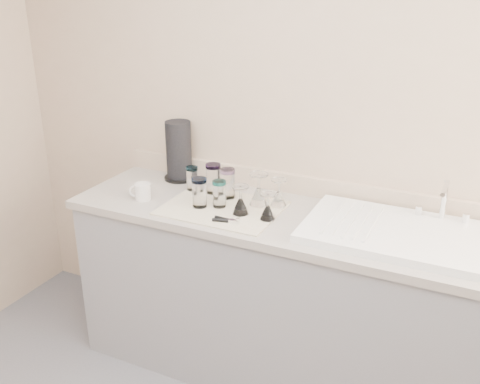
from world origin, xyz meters
The scene contains 16 objects.
room_envelope centered at (0.00, 0.00, 1.56)m, with size 3.54×3.50×2.52m.
counter_unit centered at (0.00, 1.20, 0.45)m, with size 2.06×0.62×0.90m.
sink_unit centered at (0.55, 1.20, 0.92)m, with size 0.82×0.50×0.22m.
dish_towel centered at (-0.28, 1.14, 0.90)m, with size 0.55×0.42×0.01m, color silver.
tumbler_teal centered at (-0.53, 1.28, 0.97)m, with size 0.06×0.06×0.12m.
tumbler_cyan centered at (-0.41, 1.29, 0.99)m, with size 0.08×0.08×0.15m.
tumbler_purple centered at (-0.31, 1.27, 0.98)m, with size 0.08×0.08×0.15m.
tumbler_blue centered at (-0.38, 1.11, 0.98)m, with size 0.07×0.07×0.14m.
tumbler_lavender centered at (-0.30, 1.15, 0.97)m, with size 0.07×0.07×0.13m.
goblet_back_left centered at (-0.14, 1.25, 0.96)m, with size 0.09×0.09×0.16m.
goblet_back_right centered at (-0.04, 1.28, 0.95)m, with size 0.07×0.07×0.13m.
goblet_front_left centered at (-0.17, 1.11, 0.95)m, with size 0.08×0.08×0.14m.
goblet_front_right centered at (-0.03, 1.11, 0.95)m, with size 0.07×0.07×0.12m.
can_opener centered at (-0.19, 1.00, 0.92)m, with size 0.13×0.05×0.02m.
white_mug centered at (-0.69, 1.08, 0.94)m, with size 0.12×0.10×0.08m.
paper_towel_roll centered at (-0.68, 1.41, 1.06)m, with size 0.17×0.17×0.32m.
Camera 1 is at (0.81, -0.95, 1.93)m, focal length 40.00 mm.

